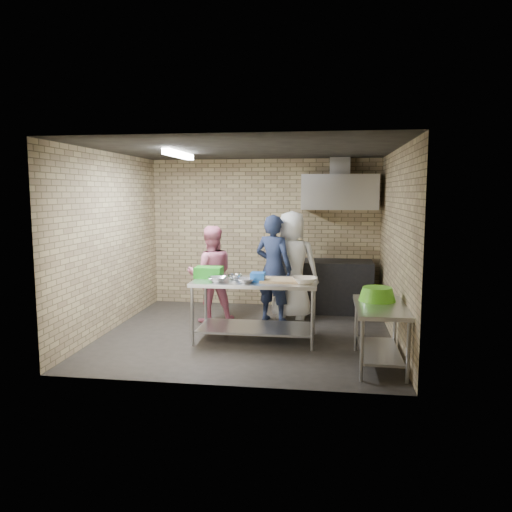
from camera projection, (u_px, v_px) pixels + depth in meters
The scene contains 26 objects.
floor at pixel (247, 334), 7.40m from camera, with size 4.20×4.20×0.00m, color black.
ceiling at pixel (247, 149), 7.06m from camera, with size 4.20×4.20×0.00m, color black.
back_wall at pixel (264, 233), 9.20m from camera, with size 4.20×0.06×2.70m, color tan.
front_wall at pixel (218, 263), 5.27m from camera, with size 4.20×0.06×2.70m, color tan.
left_wall at pixel (110, 242), 7.52m from camera, with size 0.06×4.00×2.70m, color tan.
right_wall at pixel (396, 246), 6.94m from camera, with size 0.06×4.00×2.70m, color tan.
prep_table at pixel (255, 310), 7.07m from camera, with size 1.74×0.87×0.87m, color silver.
side_counter at pixel (380, 335), 6.02m from camera, with size 0.60×1.20×0.75m, color silver.
stove at pixel (338, 286), 8.78m from camera, with size 1.20×0.70×0.90m, color black.
range_hood at pixel (340, 192), 8.62m from camera, with size 1.30×0.60×0.60m, color silver.
hood_duct at pixel (340, 166), 8.71m from camera, with size 0.35×0.30×0.30m, color #A5A8AD.
wall_shelf at pixel (356, 202), 8.79m from camera, with size 0.80×0.20×0.04m, color #3F2B19.
fluorescent_fixture at pixel (179, 154), 7.21m from camera, with size 0.10×1.25×0.08m, color white.
green_crate at pixel (209, 272), 7.22m from camera, with size 0.39×0.29×0.15m, color #1B951B.
blue_tub at pixel (258, 277), 6.90m from camera, with size 0.19×0.19×0.13m, color blue.
cutting_board at pixel (280, 280), 6.94m from camera, with size 0.53×0.40×0.03m, color tan.
mixing_bowl_a at pixel (218, 279), 6.88m from camera, with size 0.27×0.27×0.07m, color #B6B8BD.
mixing_bowl_b at pixel (235, 277), 7.10m from camera, with size 0.21×0.21×0.06m, color #AFB2B6.
mixing_bowl_c at pixel (246, 280), 6.81m from camera, with size 0.25×0.25×0.06m, color #B9BBC1.
ceramic_bowl at pixel (305, 280), 6.76m from camera, with size 0.33×0.33×0.08m, color beige.
green_basin at pixel (377, 294), 6.21m from camera, with size 0.46×0.46×0.17m, color #59C626, non-canonical shape.
bottle_red at pixel (342, 196), 8.81m from camera, with size 0.07×0.07×0.18m, color #B22619.
bottle_green at pixel (365, 197), 8.75m from camera, with size 0.06×0.06×0.15m, color green.
man_navy at pixel (273, 268), 8.06m from camera, with size 0.64×0.42×1.74m, color #161B37.
woman_pink at pixel (211, 274), 8.05m from camera, with size 0.76×0.59×1.56m, color #D4708C.
woman_white at pixel (292, 265), 8.25m from camera, with size 0.88×0.57×1.80m, color white.
Camera 1 is at (1.14, -7.11, 2.09)m, focal length 34.94 mm.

